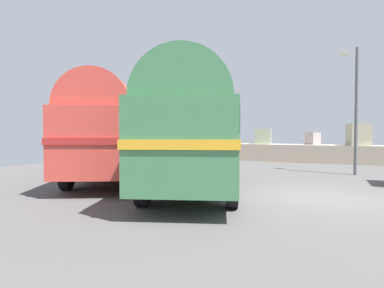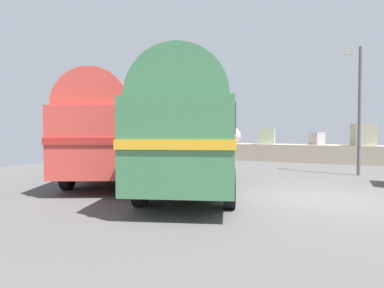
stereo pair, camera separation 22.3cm
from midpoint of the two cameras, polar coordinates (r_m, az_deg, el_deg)
The scene contains 5 objects.
ground at distance 10.25m, azimuth 20.44°, elevation -8.58°, with size 32.00×26.00×0.02m.
breakwater at distance 21.89m, azimuth 23.14°, elevation -1.20°, with size 31.36×1.89×2.37m.
vintage_coach at distance 10.79m, azimuth -0.06°, elevation 2.96°, with size 5.24×8.88×3.70m.
second_coach at distance 13.68m, azimuth -13.30°, elevation 2.71°, with size 6.14×8.70×3.70m.
lamp_post at distance 16.19m, azimuth 25.59°, elevation 6.37°, with size 0.78×0.70×5.52m.
Camera 1 is at (0.74, -10.10, 1.88)m, focal length 31.31 mm.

